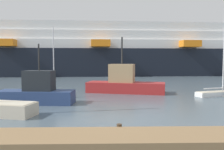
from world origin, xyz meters
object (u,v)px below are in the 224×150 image
(sailboat_4, at_px, (51,94))
(fishing_boat_1, at_px, (37,92))
(sailboat_1, at_px, (220,91))
(fishing_boat_0, at_px, (125,83))
(cruise_ship, at_px, (58,52))

(sailboat_4, distance_m, fishing_boat_1, 3.19)
(sailboat_4, xyz_separation_m, fishing_boat_1, (-0.43, -3.10, 0.63))
(sailboat_1, bearing_deg, sailboat_4, 164.69)
(sailboat_1, bearing_deg, fishing_boat_0, 147.32)
(sailboat_1, distance_m, sailboat_4, 16.29)
(fishing_boat_0, bearing_deg, sailboat_1, 179.06)
(fishing_boat_0, xyz_separation_m, fishing_boat_1, (-7.57, -6.20, -0.08))
(sailboat_4, bearing_deg, cruise_ship, 119.46)
(cruise_ship, bearing_deg, sailboat_1, -59.53)
(sailboat_1, height_order, cruise_ship, cruise_ship)
(sailboat_4, bearing_deg, sailboat_1, 21.67)
(fishing_boat_0, height_order, cruise_ship, cruise_ship)
(sailboat_1, relative_size, sailboat_4, 1.36)
(sailboat_4, distance_m, cruise_ship, 34.67)
(fishing_boat_0, bearing_deg, sailboat_4, 37.77)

